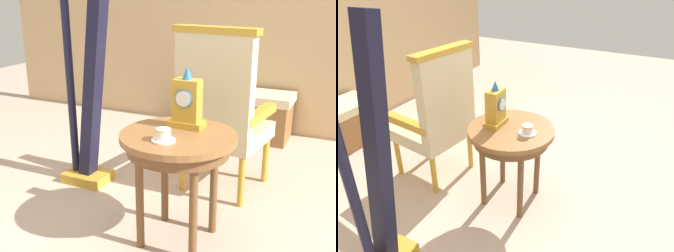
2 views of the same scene
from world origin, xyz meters
The scene contains 7 objects.
ground_plane centered at (0.00, 0.00, 0.00)m, with size 10.00×10.00×0.00m, color #BCA38E.
side_table centered at (0.06, 0.08, 0.55)m, with size 0.62×0.62×0.63m.
teacup_left centered at (0.04, -0.05, 0.66)m, with size 0.12×0.12×0.07m.
mantel_clock centered at (0.05, 0.20, 0.77)m, with size 0.19×0.11×0.34m.
armchair centered at (0.07, 0.75, 0.59)m, with size 0.60×0.59×1.14m.
harp centered at (-0.82, 0.49, 0.69)m, with size 0.40×0.24×1.71m.
window_bench centered at (-0.11, 1.95, 0.22)m, with size 0.92×0.40×0.44m.
Camera 1 is at (0.90, -1.81, 1.36)m, focal length 44.87 mm.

